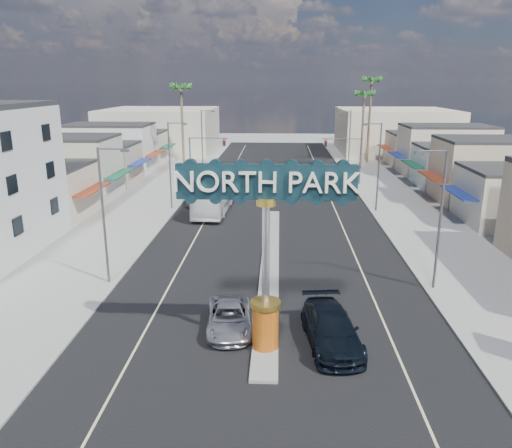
# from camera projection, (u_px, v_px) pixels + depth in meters

# --- Properties ---
(ground) EXTENTS (160.00, 160.00, 0.00)m
(ground) POSITION_uv_depth(u_px,v_px,m) (273.00, 210.00, 51.82)
(ground) COLOR gray
(ground) RESTS_ON ground
(road) EXTENTS (20.00, 120.00, 0.01)m
(road) POSITION_uv_depth(u_px,v_px,m) (273.00, 210.00, 51.82)
(road) COLOR black
(road) RESTS_ON ground
(median_island) EXTENTS (1.30, 30.00, 0.16)m
(median_island) POSITION_uv_depth(u_px,v_px,m) (270.00, 264.00, 36.43)
(median_island) COLOR gray
(median_island) RESTS_ON ground
(sidewalk_left) EXTENTS (8.00, 120.00, 0.12)m
(sidewalk_left) POSITION_uv_depth(u_px,v_px,m) (140.00, 208.00, 52.42)
(sidewalk_left) COLOR gray
(sidewalk_left) RESTS_ON ground
(sidewalk_right) EXTENTS (8.00, 120.00, 0.12)m
(sidewalk_right) POSITION_uv_depth(u_px,v_px,m) (409.00, 211.00, 51.18)
(sidewalk_right) COLOR gray
(sidewalk_right) RESTS_ON ground
(storefront_row_left) EXTENTS (12.00, 42.00, 6.00)m
(storefront_row_left) POSITION_uv_depth(u_px,v_px,m) (89.00, 161.00, 64.55)
(storefront_row_left) COLOR beige
(storefront_row_left) RESTS_ON ground
(storefront_row_right) EXTENTS (12.00, 42.00, 6.00)m
(storefront_row_right) POSITION_uv_depth(u_px,v_px,m) (466.00, 164.00, 62.41)
(storefront_row_right) COLOR #B7B29E
(storefront_row_right) RESTS_ON ground
(backdrop_far_left) EXTENTS (20.00, 20.00, 8.00)m
(backdrop_far_left) POSITION_uv_depth(u_px,v_px,m) (161.00, 130.00, 94.92)
(backdrop_far_left) COLOR #B7B29E
(backdrop_far_left) RESTS_ON ground
(backdrop_far_right) EXTENTS (20.00, 20.00, 8.00)m
(backdrop_far_right) POSITION_uv_depth(u_px,v_px,m) (394.00, 131.00, 92.96)
(backdrop_far_right) COLOR beige
(backdrop_far_right) RESTS_ON ground
(gateway_sign) EXTENTS (8.20, 1.50, 9.15)m
(gateway_sign) POSITION_uv_depth(u_px,v_px,m) (266.00, 236.00, 23.28)
(gateway_sign) COLOR #B6350E
(gateway_sign) RESTS_ON median_island
(traffic_signal_left) EXTENTS (5.09, 0.45, 6.00)m
(traffic_signal_left) POSITION_uv_depth(u_px,v_px,m) (204.00, 151.00, 64.49)
(traffic_signal_left) COLOR #47474C
(traffic_signal_left) RESTS_ON ground
(traffic_signal_right) EXTENTS (5.09, 0.45, 6.00)m
(traffic_signal_right) POSITION_uv_depth(u_px,v_px,m) (347.00, 152.00, 63.68)
(traffic_signal_right) COLOR #47474C
(traffic_signal_right) RESTS_ON ground
(streetlight_l_near) EXTENTS (2.03, 0.22, 9.00)m
(streetlight_l_near) POSITION_uv_depth(u_px,v_px,m) (105.00, 209.00, 31.68)
(streetlight_l_near) COLOR #47474C
(streetlight_l_near) RESTS_ON ground
(streetlight_l_mid) EXTENTS (2.03, 0.22, 9.00)m
(streetlight_l_mid) POSITION_uv_depth(u_px,v_px,m) (171.00, 161.00, 50.89)
(streetlight_l_mid) COLOR #47474C
(streetlight_l_mid) RESTS_ON ground
(streetlight_l_far) EXTENTS (2.03, 0.22, 9.00)m
(streetlight_l_far) POSITION_uv_depth(u_px,v_px,m) (203.00, 138.00, 72.02)
(streetlight_l_far) COLOR #47474C
(streetlight_l_far) RESTS_ON ground
(streetlight_r_near) EXTENTS (2.03, 0.22, 9.00)m
(streetlight_r_near) POSITION_uv_depth(u_px,v_px,m) (438.00, 213.00, 30.75)
(streetlight_r_near) COLOR #47474C
(streetlight_r_near) RESTS_ON ground
(streetlight_r_mid) EXTENTS (2.03, 0.22, 9.00)m
(streetlight_r_mid) POSITION_uv_depth(u_px,v_px,m) (377.00, 163.00, 49.96)
(streetlight_r_mid) COLOR #47474C
(streetlight_r_mid) RESTS_ON ground
(streetlight_r_far) EXTENTS (2.03, 0.22, 9.00)m
(streetlight_r_far) POSITION_uv_depth(u_px,v_px,m) (348.00, 139.00, 71.09)
(streetlight_r_far) COLOR #47474C
(streetlight_r_far) RESTS_ON ground
(palm_left_far) EXTENTS (2.60, 2.60, 13.10)m
(palm_left_far) POSITION_uv_depth(u_px,v_px,m) (181.00, 92.00, 68.44)
(palm_left_far) COLOR brown
(palm_left_far) RESTS_ON ground
(palm_right_mid) EXTENTS (2.60, 2.60, 12.10)m
(palm_right_mid) POSITION_uv_depth(u_px,v_px,m) (364.00, 98.00, 73.30)
(palm_right_mid) COLOR brown
(palm_right_mid) RESTS_ON ground
(palm_right_far) EXTENTS (2.60, 2.60, 14.10)m
(palm_right_far) POSITION_uv_depth(u_px,v_px,m) (372.00, 85.00, 78.48)
(palm_right_far) COLOR brown
(palm_right_far) RESTS_ON ground
(suv_left) EXTENTS (2.84, 5.26, 1.40)m
(suv_left) POSITION_uv_depth(u_px,v_px,m) (229.00, 318.00, 26.71)
(suv_left) COLOR #B5B4BA
(suv_left) RESTS_ON ground
(suv_right) EXTENTS (3.14, 6.29, 1.75)m
(suv_right) POSITION_uv_depth(u_px,v_px,m) (331.00, 329.00, 25.15)
(suv_right) COLOR black
(suv_right) RESTS_ON ground
(car_parked_left) EXTENTS (2.35, 4.96, 1.64)m
(car_parked_left) POSITION_uv_depth(u_px,v_px,m) (196.00, 197.00, 54.28)
(car_parked_left) COLOR slate
(car_parked_left) RESTS_ON ground
(car_parked_right) EXTENTS (1.53, 4.21, 1.38)m
(car_parked_right) POSITION_uv_depth(u_px,v_px,m) (327.00, 192.00, 57.26)
(car_parked_right) COLOR silver
(car_parked_right) RESTS_ON ground
(city_bus) EXTENTS (3.27, 12.07, 3.33)m
(city_bus) POSITION_uv_depth(u_px,v_px,m) (215.00, 194.00, 51.53)
(city_bus) COLOR white
(city_bus) RESTS_ON ground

